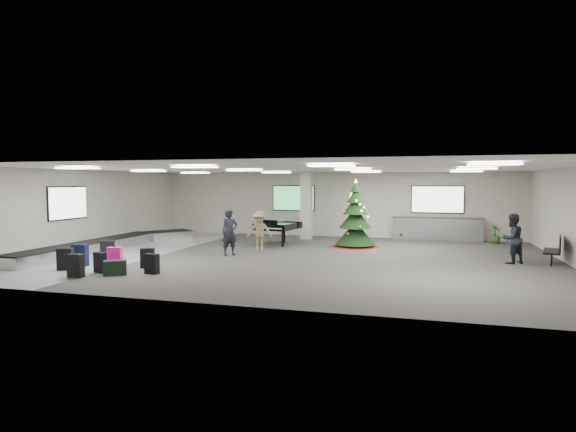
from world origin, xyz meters
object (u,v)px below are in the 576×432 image
(traveler_a, at_px, (230,233))
(potted_plant_left, at_px, (402,232))
(baggage_carousel, at_px, (109,244))
(traveler_b, at_px, (259,231))
(bench, at_px, (555,248))
(christmas_tree, at_px, (355,224))
(potted_plant_right, at_px, (496,235))
(grand_piano, at_px, (277,226))
(traveler_bench, at_px, (512,239))
(pink_suitcase, at_px, (115,258))
(service_counter, at_px, (437,229))

(traveler_a, distance_m, potted_plant_left, 9.00)
(baggage_carousel, bearing_deg, traveler_b, 11.85)
(bench, bearing_deg, baggage_carousel, -163.02)
(bench, distance_m, potted_plant_left, 7.59)
(christmas_tree, relative_size, potted_plant_right, 3.59)
(grand_piano, relative_size, bench, 1.39)
(traveler_bench, bearing_deg, grand_piano, -53.39)
(bench, distance_m, traveler_b, 10.44)
(grand_piano, xyz_separation_m, traveler_a, (-0.74, -3.50, 0.06))
(pink_suitcase, bearing_deg, bench, 4.25)
(grand_piano, distance_m, potted_plant_right, 9.65)
(traveler_a, distance_m, traveler_bench, 9.75)
(christmas_tree, distance_m, potted_plant_right, 6.44)
(traveler_bench, bearing_deg, baggage_carousel, -34.48)
(grand_piano, bearing_deg, pink_suitcase, -104.93)
(potted_plant_left, bearing_deg, potted_plant_right, -5.75)
(pink_suitcase, distance_m, grand_piano, 7.66)
(service_counter, distance_m, traveler_b, 8.76)
(service_counter, xyz_separation_m, pink_suitcase, (-9.95, -10.37, -0.21))
(service_counter, distance_m, pink_suitcase, 14.37)
(baggage_carousel, height_order, grand_piano, grand_piano)
(service_counter, distance_m, grand_piano, 7.57)
(pink_suitcase, height_order, potted_plant_left, potted_plant_left)
(baggage_carousel, bearing_deg, grand_piano, 28.54)
(potted_plant_left, bearing_deg, grand_piano, -147.85)
(pink_suitcase, bearing_deg, traveler_a, 39.88)
(potted_plant_right, bearing_deg, traveler_b, -152.18)
(baggage_carousel, xyz_separation_m, traveler_a, (5.35, -0.18, 0.64))
(service_counter, relative_size, traveler_bench, 2.43)
(service_counter, bearing_deg, traveler_bench, -69.82)
(traveler_b, relative_size, traveler_bench, 0.94)
(potted_plant_left, bearing_deg, christmas_tree, -119.91)
(traveler_b, xyz_separation_m, potted_plant_right, (9.29, 4.90, -0.39))
(service_counter, distance_m, christmas_tree, 4.71)
(grand_piano, xyz_separation_m, potted_plant_right, (9.21, 2.85, -0.39))
(traveler_bench, distance_m, potted_plant_right, 5.49)
(traveler_a, height_order, potted_plant_right, traveler_a)
(traveler_b, bearing_deg, grand_piano, 76.05)
(pink_suitcase, height_order, grand_piano, grand_piano)
(bench, bearing_deg, potted_plant_right, 115.95)
(traveler_b, bearing_deg, service_counter, 27.11)
(baggage_carousel, height_order, pink_suitcase, pink_suitcase)
(pink_suitcase, relative_size, traveler_bench, 0.41)
(baggage_carousel, height_order, service_counter, service_counter)
(baggage_carousel, distance_m, grand_piano, 6.96)
(traveler_a, height_order, traveler_b, traveler_a)
(traveler_b, bearing_deg, baggage_carousel, -179.73)
(service_counter, relative_size, pink_suitcase, 5.89)
(service_counter, bearing_deg, christmas_tree, -135.73)
(christmas_tree, xyz_separation_m, traveler_a, (-4.14, -3.65, -0.13))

